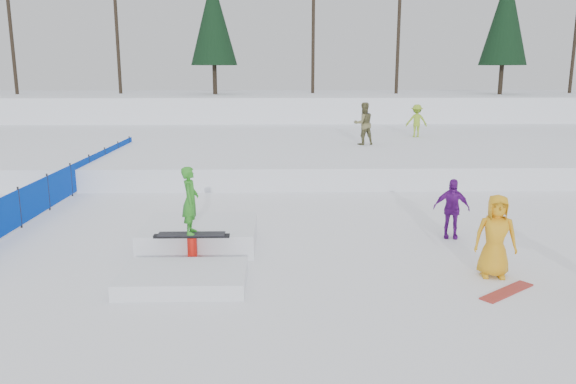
{
  "coord_description": "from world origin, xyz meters",
  "views": [
    {
      "loc": [
        0.18,
        -11.58,
        4.05
      ],
      "look_at": [
        0.5,
        2.0,
        1.1
      ],
      "focal_mm": 35.0,
      "sensor_mm": 36.0,
      "label": 1
    }
  ],
  "objects_px": {
    "walker_olive": "(364,124)",
    "spectator_purple": "(451,208)",
    "walker_ygreen": "(417,121)",
    "jib_rail_feature": "(196,242)",
    "spectator_yellow": "(496,236)",
    "safety_fence": "(71,180)"
  },
  "relations": [
    {
      "from": "walker_ygreen",
      "to": "jib_rail_feature",
      "type": "height_order",
      "value": "walker_ygreen"
    },
    {
      "from": "spectator_yellow",
      "to": "walker_ygreen",
      "type": "bearing_deg",
      "value": 91.47
    },
    {
      "from": "safety_fence",
      "to": "walker_ygreen",
      "type": "bearing_deg",
      "value": 34.93
    },
    {
      "from": "spectator_yellow",
      "to": "jib_rail_feature",
      "type": "bearing_deg",
      "value": 177.24
    },
    {
      "from": "walker_olive",
      "to": "spectator_yellow",
      "type": "distance_m",
      "value": 14.33
    },
    {
      "from": "spectator_purple",
      "to": "jib_rail_feature",
      "type": "relative_size",
      "value": 0.34
    },
    {
      "from": "walker_ygreen",
      "to": "spectator_purple",
      "type": "height_order",
      "value": "walker_ygreen"
    },
    {
      "from": "spectator_purple",
      "to": "walker_ygreen",
      "type": "bearing_deg",
      "value": 89.74
    },
    {
      "from": "jib_rail_feature",
      "to": "safety_fence",
      "type": "bearing_deg",
      "value": 128.45
    },
    {
      "from": "safety_fence",
      "to": "walker_olive",
      "type": "xyz_separation_m",
      "value": [
        10.62,
        6.68,
        1.19
      ]
    },
    {
      "from": "walker_olive",
      "to": "jib_rail_feature",
      "type": "distance_m",
      "value": 14.15
    },
    {
      "from": "jib_rail_feature",
      "to": "spectator_purple",
      "type": "bearing_deg",
      "value": 11.5
    },
    {
      "from": "walker_ygreen",
      "to": "safety_fence",
      "type": "bearing_deg",
      "value": 39.59
    },
    {
      "from": "walker_ygreen",
      "to": "jib_rail_feature",
      "type": "xyz_separation_m",
      "value": [
        -8.81,
        -15.77,
        -1.3
      ]
    },
    {
      "from": "spectator_yellow",
      "to": "jib_rail_feature",
      "type": "height_order",
      "value": "jib_rail_feature"
    },
    {
      "from": "walker_ygreen",
      "to": "walker_olive",
      "type": "bearing_deg",
      "value": 47.76
    },
    {
      "from": "safety_fence",
      "to": "walker_ygreen",
      "type": "xyz_separation_m",
      "value": [
        13.72,
        9.58,
        1.05
      ]
    },
    {
      "from": "walker_olive",
      "to": "spectator_purple",
      "type": "relative_size",
      "value": 1.26
    },
    {
      "from": "walker_olive",
      "to": "walker_ygreen",
      "type": "distance_m",
      "value": 4.24
    },
    {
      "from": "walker_olive",
      "to": "spectator_yellow",
      "type": "xyz_separation_m",
      "value": [
        0.43,
        -14.29,
        -0.9
      ]
    },
    {
      "from": "walker_olive",
      "to": "spectator_purple",
      "type": "height_order",
      "value": "walker_olive"
    },
    {
      "from": "walker_ygreen",
      "to": "spectator_purple",
      "type": "relative_size",
      "value": 1.08
    }
  ]
}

